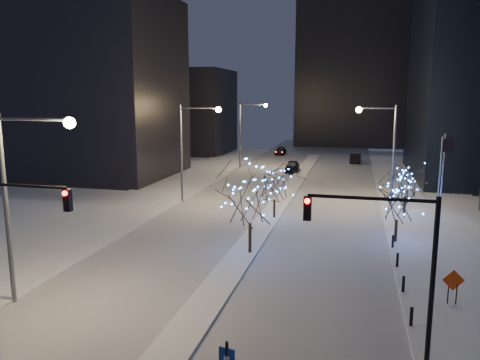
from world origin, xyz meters
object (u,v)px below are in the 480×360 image
(street_lamp_w_near, at_px, (22,183))
(street_lamp_east, at_px, (385,142))
(traffic_signal_west, at_px, (5,228))
(car_far, at_px, (281,151))
(construction_sign, at_px, (453,283))
(car_near, at_px, (292,166))
(holiday_tree_plaza_near, at_px, (398,200))
(traffic_signal_east, at_px, (393,250))
(street_lamp_w_mid, at_px, (191,140))
(holiday_tree_median_far, at_px, (275,183))
(car_mid, at_px, (355,158))
(holiday_tree_median_near, at_px, (250,197))
(street_lamp_w_far, at_px, (247,126))
(holiday_tree_plaza_far, at_px, (406,182))

(street_lamp_w_near, xyz_separation_m, street_lamp_east, (19.02, 28.00, -0.05))
(traffic_signal_west, bearing_deg, car_far, 88.35)
(construction_sign, bearing_deg, car_near, 98.93)
(car_far, bearing_deg, holiday_tree_plaza_near, -73.81)
(street_lamp_w_near, distance_m, traffic_signal_east, 17.99)
(street_lamp_w_mid, xyz_separation_m, traffic_signal_east, (17.88, -26.00, -1.74))
(construction_sign, bearing_deg, holiday_tree_median_far, 118.62)
(car_mid, bearing_deg, car_near, 54.93)
(holiday_tree_median_near, relative_size, construction_sign, 3.50)
(street_lamp_w_far, height_order, car_mid, street_lamp_w_far)
(car_near, bearing_deg, construction_sign, -74.21)
(street_lamp_east, xyz_separation_m, car_far, (-16.51, 39.83, -5.77))
(car_mid, bearing_deg, street_lamp_east, 96.74)
(car_near, distance_m, car_mid, 14.85)
(traffic_signal_east, relative_size, holiday_tree_median_far, 1.35)
(street_lamp_w_near, height_order, street_lamp_w_mid, same)
(street_lamp_w_far, xyz_separation_m, car_mid, (16.38, 9.45, -5.70))
(street_lamp_w_far, xyz_separation_m, construction_sign, (21.45, -45.03, -5.22))
(car_mid, bearing_deg, street_lamp_w_far, 31.93)
(street_lamp_w_far, height_order, construction_sign, street_lamp_w_far)
(street_lamp_w_near, relative_size, car_far, 2.13)
(street_lamp_w_mid, bearing_deg, car_mid, 64.57)
(traffic_signal_east, bearing_deg, holiday_tree_median_far, 111.52)
(street_lamp_w_far, relative_size, holiday_tree_plaza_near, 2.02)
(car_near, bearing_deg, street_lamp_w_near, -101.29)
(street_lamp_w_far, height_order, car_near, street_lamp_w_far)
(street_lamp_east, xyz_separation_m, traffic_signal_west, (-18.52, -30.00, -1.69))
(street_lamp_w_mid, height_order, traffic_signal_east, street_lamp_w_mid)
(holiday_tree_median_near, bearing_deg, traffic_signal_west, -125.52)
(street_lamp_east, height_order, holiday_tree_plaza_far, street_lamp_east)
(street_lamp_w_near, distance_m, holiday_tree_median_far, 22.71)
(traffic_signal_east, bearing_deg, holiday_tree_median_near, 126.22)
(street_lamp_east, height_order, traffic_signal_east, street_lamp_east)
(car_far, height_order, holiday_tree_median_far, holiday_tree_median_far)
(traffic_signal_east, distance_m, car_near, 49.86)
(traffic_signal_east, distance_m, car_far, 70.65)
(traffic_signal_west, xyz_separation_m, car_near, (6.94, 49.59, -3.94))
(street_lamp_w_far, bearing_deg, car_near, -17.95)
(car_mid, bearing_deg, construction_sign, 97.25)
(holiday_tree_median_near, height_order, holiday_tree_plaza_far, holiday_tree_median_near)
(street_lamp_w_near, height_order, traffic_signal_west, street_lamp_w_near)
(street_lamp_w_far, xyz_separation_m, car_far, (2.51, 17.83, -5.82))
(street_lamp_east, distance_m, holiday_tree_median_far, 12.64)
(holiday_tree_median_far, bearing_deg, street_lamp_w_near, -114.83)
(holiday_tree_plaza_far, bearing_deg, street_lamp_east, 118.83)
(car_far, distance_m, holiday_tree_plaza_near, 55.01)
(car_far, distance_m, holiday_tree_plaza_far, 47.00)
(car_mid, bearing_deg, traffic_signal_east, 93.36)
(car_mid, xyz_separation_m, car_far, (-13.86, 8.38, -0.12))
(street_lamp_east, height_order, car_mid, street_lamp_east)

